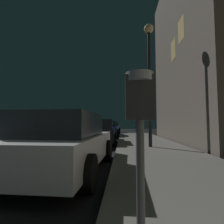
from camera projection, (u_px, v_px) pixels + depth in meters
name	position (u px, v px, depth m)	size (l,w,h in m)	color
parking_meter	(140.00, 122.00, 1.17)	(0.19, 0.19, 1.37)	#59595B
car_white	(65.00, 142.00, 4.36)	(2.12, 4.28, 1.43)	silver
car_black	(99.00, 132.00, 10.39)	(2.21, 4.40, 1.43)	black
car_blue	(107.00, 129.00, 15.99)	(2.10, 4.51, 1.43)	navy
car_silver	(111.00, 128.00, 21.49)	(2.15, 4.38, 1.43)	#B7B7BF
street_lamp	(149.00, 65.00, 8.12)	(0.44, 0.44, 5.70)	black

